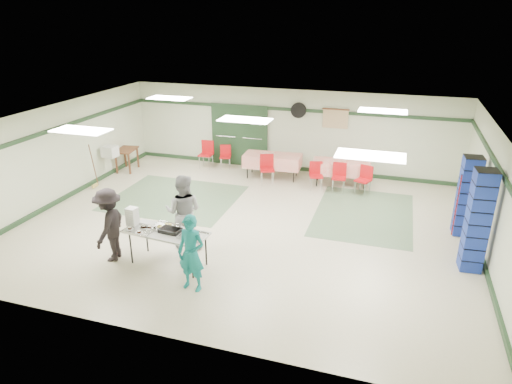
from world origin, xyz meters
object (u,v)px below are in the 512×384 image
(serving_table, at_px, (167,234))
(chair_d, at_px, (267,166))
(volunteer_teal, at_px, (191,253))
(printer_table, at_px, (126,152))
(chair_b, at_px, (316,173))
(chair_loose_a, at_px, (225,154))
(crate_stack_blue_b, at_px, (478,221))
(broom, at_px, (93,165))
(crate_stack_red, at_px, (466,204))
(dining_table_a, at_px, (341,167))
(chair_loose_b, at_px, (207,151))
(crate_stack_blue_a, at_px, (467,196))
(volunteer_grey, at_px, (184,212))
(dining_table_b, at_px, (272,160))
(chair_c, at_px, (365,177))
(chair_a, at_px, (339,174))
(volunteer_dark, at_px, (110,225))
(office_printer, at_px, (110,151))

(serving_table, bearing_deg, chair_d, 89.02)
(volunteer_teal, bearing_deg, printer_table, 137.42)
(chair_b, height_order, chair_loose_a, chair_b)
(printer_table, bearing_deg, crate_stack_blue_b, -27.22)
(chair_loose_a, distance_m, crate_stack_blue_b, 8.65)
(broom, bearing_deg, crate_stack_red, -9.33)
(dining_table_a, xyz_separation_m, broom, (-7.12, -2.47, 0.13))
(chair_loose_b, xyz_separation_m, crate_stack_red, (7.86, -2.80, 0.20))
(chair_loose_b, distance_m, printer_table, 2.68)
(dining_table_a, bearing_deg, crate_stack_red, -45.41)
(chair_loose_b, distance_m, broom, 3.74)
(volunteer_teal, height_order, chair_loose_b, volunteer_teal)
(dining_table_a, bearing_deg, crate_stack_blue_a, -45.39)
(volunteer_grey, relative_size, chair_b, 2.09)
(volunteer_grey, xyz_separation_m, chair_b, (2.15, 4.54, -0.36))
(dining_table_b, distance_m, chair_c, 3.01)
(serving_table, height_order, chair_b, chair_b)
(crate_stack_blue_a, xyz_separation_m, broom, (-10.38, 0.04, -0.28))
(crate_stack_blue_a, bearing_deg, printer_table, 170.64)
(chair_b, distance_m, chair_loose_b, 4.02)
(chair_c, height_order, chair_loose_a, chair_c)
(chair_a, bearing_deg, dining_table_a, 87.61)
(chair_loose_a, height_order, broom, broom)
(volunteer_dark, distance_m, chair_loose_a, 6.56)
(dining_table_b, height_order, crate_stack_blue_a, crate_stack_blue_a)
(chair_c, height_order, crate_stack_blue_b, crate_stack_blue_b)
(chair_b, relative_size, chair_c, 0.97)
(chair_a, xyz_separation_m, office_printer, (-7.06, -1.13, 0.39))
(chair_loose_b, bearing_deg, broom, -133.84)
(chair_loose_a, xyz_separation_m, crate_stack_red, (7.25, -2.98, 0.30))
(chair_a, xyz_separation_m, chair_b, (-0.70, -0.01, -0.02))
(volunteer_teal, bearing_deg, crate_stack_blue_a, 44.26)
(chair_b, bearing_deg, volunteer_teal, -118.20)
(printer_table, bearing_deg, office_printer, -98.99)
(volunteer_grey, height_order, chair_c, volunteer_grey)
(serving_table, xyz_separation_m, dining_table_a, (2.83, 5.92, -0.14))
(chair_b, xyz_separation_m, chair_c, (1.43, -0.00, 0.02))
(chair_d, relative_size, crate_stack_red, 0.59)
(volunteer_teal, distance_m, office_printer, 7.07)
(chair_loose_a, bearing_deg, dining_table_b, -30.96)
(dining_table_b, bearing_deg, printer_table, -173.93)
(chair_c, relative_size, crate_stack_red, 0.55)
(chair_c, bearing_deg, chair_loose_b, -166.19)
(volunteer_dark, height_order, chair_b, volunteer_dark)
(crate_stack_blue_a, relative_size, crate_stack_red, 1.26)
(chair_loose_a, bearing_deg, chair_b, -33.68)
(broom, bearing_deg, chair_loose_a, 34.11)
(chair_b, relative_size, crate_stack_red, 0.54)
(serving_table, distance_m, chair_a, 6.06)
(volunteer_teal, xyz_separation_m, volunteer_grey, (-0.88, 1.49, 0.10))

